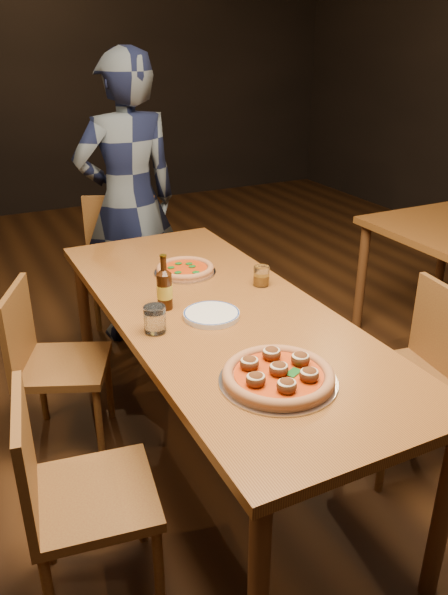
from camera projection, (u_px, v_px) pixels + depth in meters
name	position (u px, v px, depth m)	size (l,w,h in m)	color
ground	(219.00, 458.00, 2.63)	(9.00, 9.00, 0.00)	black
table_main	(219.00, 325.00, 2.35)	(0.80, 2.00, 0.75)	brown
chair_main_nw	(93.00, 495.00, 1.84)	(0.39, 0.39, 0.83)	brown
chair_main_sw	(64.00, 364.00, 2.59)	(0.38, 0.38, 0.81)	brown
chair_main_e	(402.00, 377.00, 2.46)	(0.39, 0.39, 0.84)	brown
chair_end	(120.00, 274.00, 3.43)	(0.43, 0.43, 0.92)	brown
pizza_meatball	(278.00, 375.00, 1.82)	(0.38, 0.38, 0.07)	#B7B7BF
pizza_margherita	(185.00, 269.00, 2.66)	(0.28, 0.28, 0.04)	#B7B7BF
plate_stack	(212.00, 315.00, 2.25)	(0.22, 0.22, 0.02)	white
beer_bottle	(165.00, 290.00, 2.29)	(0.06, 0.06, 0.22)	black
water_glass	(155.00, 319.00, 2.12)	(0.08, 0.08, 0.10)	white
amber_glass	(261.00, 276.00, 2.52)	(0.07, 0.07, 0.09)	#975811
diner	(129.00, 203.00, 3.40)	(0.62, 0.41, 1.70)	black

